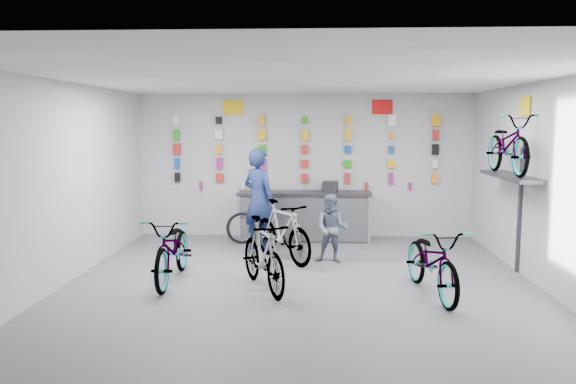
{
  "coord_description": "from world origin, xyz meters",
  "views": [
    {
      "loc": [
        0.19,
        -7.8,
        2.38
      ],
      "look_at": [
        -0.23,
        1.4,
        1.25
      ],
      "focal_mm": 35.0,
      "sensor_mm": 36.0,
      "label": 1
    }
  ],
  "objects_px": {
    "counter": "(304,217)",
    "bike_center": "(263,254)",
    "customer": "(332,229)",
    "bike_right": "(432,261)",
    "clerk": "(259,200)",
    "bike_service": "(282,231)",
    "bike_left": "(173,249)"
  },
  "relations": [
    {
      "from": "bike_center",
      "to": "bike_right",
      "type": "relative_size",
      "value": 0.92
    },
    {
      "from": "bike_service",
      "to": "customer",
      "type": "bearing_deg",
      "value": -39.69
    },
    {
      "from": "bike_left",
      "to": "bike_right",
      "type": "distance_m",
      "value": 3.8
    },
    {
      "from": "bike_center",
      "to": "bike_right",
      "type": "bearing_deg",
      "value": -27.85
    },
    {
      "from": "clerk",
      "to": "bike_right",
      "type": "bearing_deg",
      "value": 170.91
    },
    {
      "from": "bike_center",
      "to": "clerk",
      "type": "height_order",
      "value": "clerk"
    },
    {
      "from": "bike_left",
      "to": "customer",
      "type": "xyz_separation_m",
      "value": [
        2.43,
        1.29,
        0.08
      ]
    },
    {
      "from": "bike_center",
      "to": "customer",
      "type": "height_order",
      "value": "customer"
    },
    {
      "from": "bike_service",
      "to": "bike_center",
      "type": "bearing_deg",
      "value": -131.38
    },
    {
      "from": "bike_right",
      "to": "customer",
      "type": "distance_m",
      "value": 2.26
    },
    {
      "from": "clerk",
      "to": "customer",
      "type": "height_order",
      "value": "clerk"
    },
    {
      "from": "clerk",
      "to": "bike_service",
      "type": "bearing_deg",
      "value": 156.73
    },
    {
      "from": "counter",
      "to": "clerk",
      "type": "relative_size",
      "value": 1.4
    },
    {
      "from": "counter",
      "to": "bike_center",
      "type": "xyz_separation_m",
      "value": [
        -0.53,
        -3.52,
        0.03
      ]
    },
    {
      "from": "counter",
      "to": "bike_left",
      "type": "distance_m",
      "value": 3.68
    },
    {
      "from": "customer",
      "to": "clerk",
      "type": "bearing_deg",
      "value": 156.69
    },
    {
      "from": "bike_left",
      "to": "counter",
      "type": "bearing_deg",
      "value": 57.51
    },
    {
      "from": "counter",
      "to": "clerk",
      "type": "distance_m",
      "value": 1.36
    },
    {
      "from": "counter",
      "to": "customer",
      "type": "height_order",
      "value": "customer"
    },
    {
      "from": "counter",
      "to": "bike_center",
      "type": "distance_m",
      "value": 3.56
    },
    {
      "from": "bike_left",
      "to": "bike_service",
      "type": "relative_size",
      "value": 1.1
    },
    {
      "from": "counter",
      "to": "bike_center",
      "type": "relative_size",
      "value": 1.56
    },
    {
      "from": "bike_right",
      "to": "clerk",
      "type": "bearing_deg",
      "value": 125.76
    },
    {
      "from": "bike_center",
      "to": "customer",
      "type": "distance_m",
      "value": 1.96
    },
    {
      "from": "counter",
      "to": "bike_left",
      "type": "relative_size",
      "value": 1.4
    },
    {
      "from": "counter",
      "to": "bike_service",
      "type": "height_order",
      "value": "bike_service"
    },
    {
      "from": "counter",
      "to": "customer",
      "type": "distance_m",
      "value": 1.92
    },
    {
      "from": "counter",
      "to": "bike_service",
      "type": "relative_size",
      "value": 1.53
    },
    {
      "from": "counter",
      "to": "bike_right",
      "type": "xyz_separation_m",
      "value": [
        1.84,
        -3.68,
        0.01
      ]
    },
    {
      "from": "counter",
      "to": "bike_center",
      "type": "bearing_deg",
      "value": -98.54
    },
    {
      "from": "bike_left",
      "to": "bike_service",
      "type": "xyz_separation_m",
      "value": [
        1.57,
        1.35,
        0.02
      ]
    },
    {
      "from": "bike_service",
      "to": "clerk",
      "type": "bearing_deg",
      "value": 84.89
    }
  ]
}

